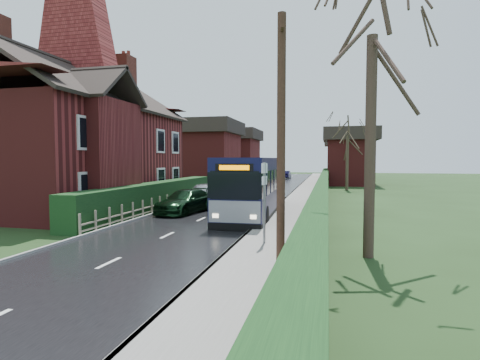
% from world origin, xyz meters
% --- Properties ---
extents(ground, '(140.00, 140.00, 0.00)m').
position_xyz_m(ground, '(0.00, 0.00, 0.00)').
color(ground, '#24421C').
rests_on(ground, ground).
extents(road, '(6.00, 100.00, 0.02)m').
position_xyz_m(road, '(0.00, 10.00, 0.01)').
color(road, black).
rests_on(road, ground).
extents(pavement, '(2.50, 100.00, 0.14)m').
position_xyz_m(pavement, '(4.25, 10.00, 0.07)').
color(pavement, slate).
rests_on(pavement, ground).
extents(kerb_right, '(0.12, 100.00, 0.14)m').
position_xyz_m(kerb_right, '(3.05, 10.00, 0.07)').
color(kerb_right, gray).
rests_on(kerb_right, ground).
extents(kerb_left, '(0.12, 100.00, 0.10)m').
position_xyz_m(kerb_left, '(-3.05, 10.00, 0.05)').
color(kerb_left, gray).
rests_on(kerb_left, ground).
extents(front_hedge, '(1.20, 16.00, 1.60)m').
position_xyz_m(front_hedge, '(-3.90, 5.00, 0.80)').
color(front_hedge, black).
rests_on(front_hedge, ground).
extents(picket_fence, '(0.10, 16.00, 0.90)m').
position_xyz_m(picket_fence, '(-3.15, 5.00, 0.45)').
color(picket_fence, tan).
rests_on(picket_fence, ground).
extents(right_wall_hedge, '(0.60, 50.00, 1.80)m').
position_xyz_m(right_wall_hedge, '(5.80, 10.00, 1.02)').
color(right_wall_hedge, maroon).
rests_on(right_wall_hedge, ground).
extents(brick_house, '(9.30, 14.60, 10.30)m').
position_xyz_m(brick_house, '(-8.73, 4.78, 4.38)').
color(brick_house, maroon).
rests_on(brick_house, ground).
extents(bus, '(2.59, 10.12, 3.05)m').
position_xyz_m(bus, '(2.20, 4.38, 1.51)').
color(bus, black).
rests_on(bus, ground).
extents(car_silver, '(2.27, 4.63, 1.52)m').
position_xyz_m(car_silver, '(-1.50, 7.03, 0.76)').
color(car_silver, '#BCBCC1').
rests_on(car_silver, ground).
extents(car_green, '(2.60, 4.69, 1.29)m').
position_xyz_m(car_green, '(-1.60, 4.00, 0.64)').
color(car_green, black).
rests_on(car_green, ground).
extents(car_distant, '(1.34, 3.66, 1.20)m').
position_xyz_m(car_distant, '(-0.17, 41.55, 0.60)').
color(car_distant, black).
rests_on(car_distant, ground).
extents(bus_stop_sign, '(0.14, 0.44, 2.89)m').
position_xyz_m(bus_stop_sign, '(4.00, -3.00, 1.91)').
color(bus_stop_sign, slate).
rests_on(bus_stop_sign, ground).
extents(telegraph_pole, '(0.24, 0.90, 6.97)m').
position_xyz_m(telegraph_pole, '(4.80, -5.00, 3.53)').
color(telegraph_pole, '#311F16').
rests_on(telegraph_pole, ground).
extents(tree_right_near, '(4.40, 4.40, 9.50)m').
position_xyz_m(tree_right_near, '(7.31, -3.54, 7.09)').
color(tree_right_near, '#382921').
rests_on(tree_right_near, ground).
extents(tree_right_far, '(3.88, 3.88, 7.50)m').
position_xyz_m(tree_right_far, '(7.84, 21.56, 5.61)').
color(tree_right_far, '#372D20').
rests_on(tree_right_far, ground).
extents(tree_house_side, '(3.89, 3.89, 8.84)m').
position_xyz_m(tree_house_side, '(-9.76, 12.52, 6.61)').
color(tree_house_side, '#3D2C24').
rests_on(tree_house_side, ground).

